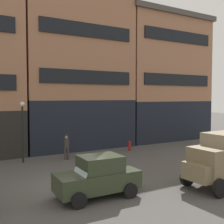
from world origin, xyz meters
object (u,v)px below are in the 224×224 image
(pedestrian_officer, at_px, (66,146))
(streetlamp_curbside, at_px, (23,123))
(sedan_light, at_px, (98,176))
(fire_hydrant_curbside, at_px, (129,145))

(pedestrian_officer, bearing_deg, streetlamp_curbside, 166.59)
(sedan_light, height_order, pedestrian_officer, sedan_light)
(sedan_light, xyz_separation_m, fire_hydrant_curbside, (7.09, 8.14, -0.49))
(pedestrian_officer, height_order, fire_hydrant_curbside, pedestrian_officer)
(fire_hydrant_curbside, bearing_deg, sedan_light, -131.06)
(streetlamp_curbside, bearing_deg, pedestrian_officer, -13.41)
(streetlamp_curbside, relative_size, fire_hydrant_curbside, 4.96)
(sedan_light, bearing_deg, pedestrian_officer, 79.55)
(sedan_light, bearing_deg, streetlamp_curbside, 99.83)
(sedan_light, relative_size, fire_hydrant_curbside, 4.51)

